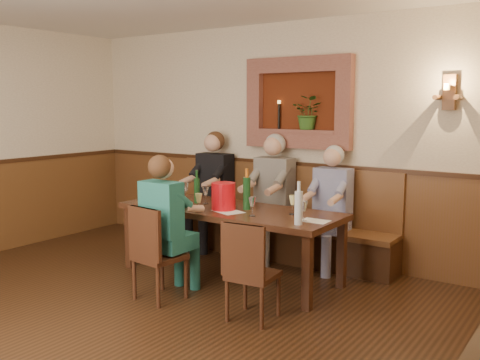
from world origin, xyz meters
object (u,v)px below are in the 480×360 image
Objects in this scene: person_chair_front at (168,238)px; spittoon_bucket at (223,196)px; bench at (275,230)px; person_bench_right at (329,219)px; wine_bottle_green_a at (247,192)px; dining_table at (230,215)px; water_bottle at (299,207)px; chair_near_right at (252,291)px; person_bench_left at (211,200)px; wine_bottle_green_b at (197,190)px; person_bench_mid at (270,208)px; chair_near_left at (158,272)px.

spittoon_bucket is at bearing 76.04° from person_chair_front.
person_bench_right is (0.75, -0.10, 0.24)m from bench.
wine_bottle_green_a is (0.19, -0.90, 0.60)m from bench.
dining_table is 1.01m from bench.
person_bench_right reaches higher than spittoon_bucket.
dining_table is 1.04m from water_bottle.
wine_bottle_green_a is at bearing 120.45° from chair_near_right.
person_bench_left is 0.95m from wine_bottle_green_b.
bench is 0.80m from person_bench_right.
person_bench_right is at bearing 48.15° from dining_table.
person_bench_right reaches higher than wine_bottle_green_a.
person_chair_front is 3.46× the size of water_bottle.
bench is at bearing 90.27° from spittoon_bucket.
person_bench_left reaches higher than wine_bottle_green_a.
bench is 0.95m from person_bench_left.
bench is 0.31m from person_bench_mid.
person_chair_front is (-0.15, -1.61, -0.06)m from person_bench_mid.
water_bottle is (1.88, -1.11, 0.29)m from person_bench_left.
chair_near_left is 1.46m from water_bottle.
dining_table is 8.50× the size of spittoon_bucket.
dining_table is 0.52m from wine_bottle_green_b.
dining_table is 1.61× the size of person_bench_mid.
wine_bottle_green_a is at bearing -78.04° from bench.
person_chair_front is at bearing -65.34° from person_bench_left.
person_bench_mid reaches higher than spittoon_bucket.
wine_bottle_green_a is at bearing 0.38° from wine_bottle_green_b.
dining_table is at bearing -89.37° from person_bench_mid.
water_bottle is (0.97, -1.22, 0.59)m from bench.
bench is at bearing 85.10° from person_bench_mid.
wine_bottle_green_a is at bearing 157.75° from water_bottle.
wine_bottle_green_a reaches higher than wine_bottle_green_b.
person_bench_left is at bearing -173.18° from bench.
wine_bottle_green_a is (1.09, -0.79, 0.31)m from person_bench_left.
person_bench_left is 1.65m from person_bench_right.
spittoon_bucket reaches higher than chair_near_left.
chair_near_right is (0.83, -1.77, -0.08)m from bench.
person_bench_mid is 0.99m from spittoon_bucket.
person_bench_mid is 1.51m from water_bottle.
person_bench_mid is at bearing 60.08° from wine_bottle_green_b.
wine_bottle_green_a is (-0.56, -0.80, 0.36)m from person_bench_right.
bench is 3.31× the size of chair_near_left.
bench is (0.00, 0.94, -0.35)m from dining_table.
person_bench_left reaches higher than wine_bottle_green_b.
dining_table is 1.75× the size of person_chair_front.
spittoon_bucket is 0.71× the size of water_bottle.
wine_bottle_green_b is (-0.47, -0.91, 0.57)m from bench.
wine_bottle_green_b reaches higher than chair_near_left.
chair_near_left is 1.22m from wine_bottle_green_a.
person_bench_mid is (-0.01, 0.84, -0.06)m from dining_table.
wine_bottle_green_a is (0.35, 0.82, 0.36)m from person_chair_front.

